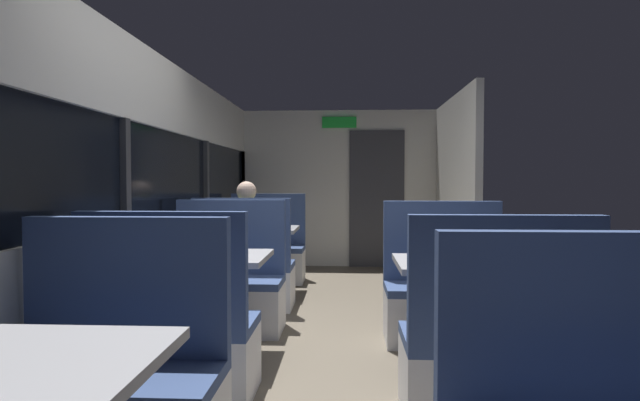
# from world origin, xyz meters

# --- Properties ---
(ground_plane) EXTENTS (3.30, 9.20, 0.02)m
(ground_plane) POSITION_xyz_m (0.00, 0.00, -0.01)
(ground_plane) COLOR #665B4C
(carriage_window_panel_left) EXTENTS (0.09, 8.48, 2.30)m
(carriage_window_panel_left) POSITION_xyz_m (-1.45, 0.00, 1.11)
(carriage_window_panel_left) COLOR beige
(carriage_window_panel_left) RESTS_ON ground_plane
(carriage_end_bulkhead) EXTENTS (2.90, 0.11, 2.30)m
(carriage_end_bulkhead) POSITION_xyz_m (0.06, 4.19, 1.14)
(carriage_end_bulkhead) COLOR beige
(carriage_end_bulkhead) RESTS_ON ground_plane
(carriage_aisle_panel_right) EXTENTS (0.08, 2.40, 2.30)m
(carriage_aisle_panel_right) POSITION_xyz_m (1.45, 3.00, 1.15)
(carriage_aisle_panel_right) COLOR beige
(carriage_aisle_panel_right) RESTS_ON ground_plane
(dining_table_near_window) EXTENTS (0.90, 0.70, 0.74)m
(dining_table_near_window) POSITION_xyz_m (-0.89, -2.09, 0.64)
(dining_table_near_window) COLOR #9E9EA3
(dining_table_near_window) RESTS_ON ground_plane
(bench_near_window_facing_entry) EXTENTS (0.95, 0.50, 1.10)m
(bench_near_window_facing_entry) POSITION_xyz_m (-0.89, -1.39, 0.33)
(bench_near_window_facing_entry) COLOR silver
(bench_near_window_facing_entry) RESTS_ON ground_plane
(dining_table_mid_window) EXTENTS (0.90, 0.70, 0.74)m
(dining_table_mid_window) POSITION_xyz_m (-0.89, 0.08, 0.64)
(dining_table_mid_window) COLOR #9E9EA3
(dining_table_mid_window) RESTS_ON ground_plane
(bench_mid_window_facing_end) EXTENTS (0.95, 0.50, 1.10)m
(bench_mid_window_facing_end) POSITION_xyz_m (-0.89, -0.62, 0.33)
(bench_mid_window_facing_end) COLOR silver
(bench_mid_window_facing_end) RESTS_ON ground_plane
(bench_mid_window_facing_entry) EXTENTS (0.95, 0.50, 1.10)m
(bench_mid_window_facing_entry) POSITION_xyz_m (-0.89, 0.78, 0.33)
(bench_mid_window_facing_entry) COLOR silver
(bench_mid_window_facing_entry) RESTS_ON ground_plane
(dining_table_far_window) EXTENTS (0.90, 0.70, 0.74)m
(dining_table_far_window) POSITION_xyz_m (-0.89, 2.25, 0.64)
(dining_table_far_window) COLOR #9E9EA3
(dining_table_far_window) RESTS_ON ground_plane
(bench_far_window_facing_end) EXTENTS (0.95, 0.50, 1.10)m
(bench_far_window_facing_end) POSITION_xyz_m (-0.89, 1.55, 0.33)
(bench_far_window_facing_end) COLOR silver
(bench_far_window_facing_end) RESTS_ON ground_plane
(bench_far_window_facing_entry) EXTENTS (0.95, 0.50, 1.10)m
(bench_far_window_facing_entry) POSITION_xyz_m (-0.89, 2.95, 0.33)
(bench_far_window_facing_entry) COLOR silver
(bench_far_window_facing_entry) RESTS_ON ground_plane
(dining_table_rear_aisle) EXTENTS (0.90, 0.70, 0.74)m
(dining_table_rear_aisle) POSITION_xyz_m (0.89, -0.12, 0.64)
(dining_table_rear_aisle) COLOR #9E9EA3
(dining_table_rear_aisle) RESTS_ON ground_plane
(bench_rear_aisle_facing_end) EXTENTS (0.95, 0.50, 1.10)m
(bench_rear_aisle_facing_end) POSITION_xyz_m (0.89, -0.82, 0.33)
(bench_rear_aisle_facing_end) COLOR silver
(bench_rear_aisle_facing_end) RESTS_ON ground_plane
(bench_rear_aisle_facing_entry) EXTENTS (0.95, 0.50, 1.10)m
(bench_rear_aisle_facing_entry) POSITION_xyz_m (0.89, 0.58, 0.33)
(bench_rear_aisle_facing_entry) COLOR silver
(bench_rear_aisle_facing_entry) RESTS_ON ground_plane
(seated_passenger) EXTENTS (0.47, 0.55, 1.26)m
(seated_passenger) POSITION_xyz_m (-0.89, 1.62, 0.54)
(seated_passenger) COLOR #26262D
(seated_passenger) RESTS_ON ground_plane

